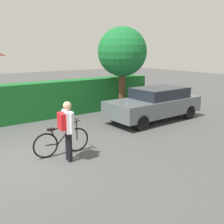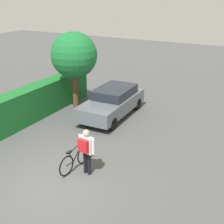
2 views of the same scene
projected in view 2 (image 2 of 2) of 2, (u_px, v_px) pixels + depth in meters
ground_plane at (55, 185)px, 10.44m from camera, size 60.00×60.00×0.00m
parked_car_near at (112, 102)px, 15.82m from camera, size 4.41×1.93×1.44m
bicycle at (75, 159)px, 11.24m from camera, size 1.74×0.50×1.03m
person_rider at (86, 148)px, 10.70m from camera, size 0.40×0.68×1.71m
tree_kerbside at (74, 56)px, 15.75m from camera, size 2.36×2.36×4.15m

